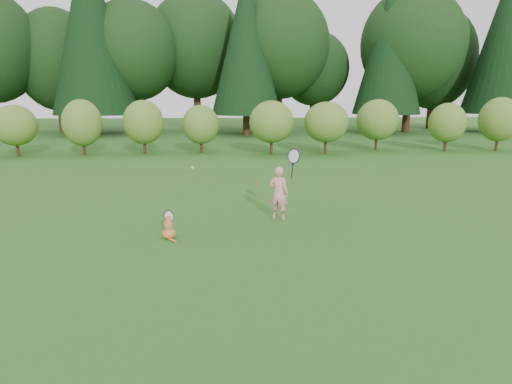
{
  "coord_description": "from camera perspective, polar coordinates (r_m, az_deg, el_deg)",
  "views": [
    {
      "loc": [
        -0.41,
        -8.45,
        2.77
      ],
      "look_at": [
        0.2,
        0.8,
        0.7
      ],
      "focal_mm": 30.0,
      "sensor_mm": 36.0,
      "label": 1
    }
  ],
  "objects": [
    {
      "name": "woodland_backdrop",
      "position": [
        31.8,
        -3.21,
        21.13
      ],
      "size": [
        48.0,
        10.0,
        15.0
      ],
      "primitive_type": null,
      "color": "black",
      "rests_on": "ground"
    },
    {
      "name": "shrub_row",
      "position": [
        21.49,
        -2.7,
        8.93
      ],
      "size": [
        28.0,
        3.0,
        2.8
      ],
      "primitive_type": null,
      "color": "#547223",
      "rests_on": "ground"
    },
    {
      "name": "tennis_ball",
      "position": [
        9.87,
        -8.46,
        3.24
      ],
      "size": [
        0.07,
        0.07,
        0.07
      ],
      "color": "#BBDB19",
      "rests_on": "ground"
    },
    {
      "name": "cat",
      "position": [
        8.73,
        -11.59,
        -4.48
      ],
      "size": [
        0.4,
        0.7,
        0.64
      ],
      "rotation": [
        0.0,
        0.0,
        0.19
      ],
      "color": "#B74723",
      "rests_on": "ground"
    },
    {
      "name": "child",
      "position": [
        9.76,
        3.1,
        0.0
      ],
      "size": [
        0.74,
        0.53,
        1.84
      ],
      "rotation": [
        0.0,
        0.0,
        2.74
      ],
      "color": "pink",
      "rests_on": "ground"
    },
    {
      "name": "ground",
      "position": [
        8.9,
        -0.95,
        -5.55
      ],
      "size": [
        100.0,
        100.0,
        0.0
      ],
      "primitive_type": "plane",
      "color": "#275919",
      "rests_on": "ground"
    }
  ]
}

